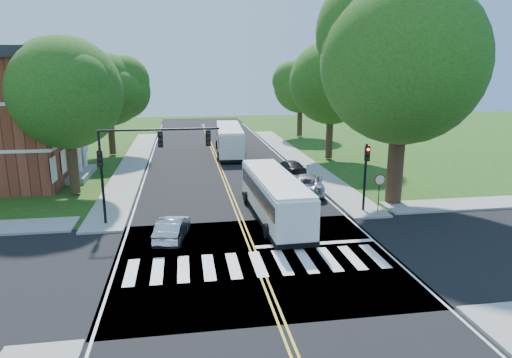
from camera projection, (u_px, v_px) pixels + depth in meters
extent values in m
plane|color=#224611|center=(256.00, 260.00, 22.66)|extent=(140.00, 140.00, 0.00)
cube|color=black|center=(224.00, 177.00, 39.92)|extent=(14.00, 96.00, 0.01)
cube|color=black|center=(256.00, 260.00, 22.65)|extent=(60.00, 12.00, 0.01)
cube|color=gold|center=(220.00, 167.00, 43.75)|extent=(0.36, 70.00, 0.01)
cube|color=silver|center=(147.00, 169.00, 42.70)|extent=(0.12, 70.00, 0.01)
cube|color=silver|center=(289.00, 165.00, 44.80)|extent=(0.12, 70.00, 0.01)
cube|color=silver|center=(258.00, 264.00, 22.17)|extent=(12.60, 3.00, 0.01)
cube|color=silver|center=(315.00, 243.00, 24.73)|extent=(6.60, 0.40, 0.01)
cube|color=gray|center=(134.00, 163.00, 45.33)|extent=(2.60, 40.00, 0.15)
cube|color=gray|center=(296.00, 158.00, 47.90)|extent=(2.60, 40.00, 0.15)
cylinder|color=#321C14|center=(396.00, 160.00, 31.28)|extent=(1.10, 1.10, 6.00)
sphere|color=#396C20|center=(403.00, 62.00, 29.73)|extent=(10.80, 10.80, 10.80)
cylinder|color=#321C14|center=(73.00, 161.00, 33.70)|extent=(0.70, 0.70, 4.80)
sphere|color=#396C20|center=(66.00, 93.00, 32.51)|extent=(8.00, 8.00, 8.00)
cylinder|color=#321C14|center=(111.00, 134.00, 49.16)|extent=(0.70, 0.70, 4.40)
sphere|color=#396C20|center=(108.00, 90.00, 48.05)|extent=(7.60, 7.60, 7.60)
cylinder|color=#321C14|center=(329.00, 134.00, 46.82)|extent=(0.70, 0.70, 5.00)
sphere|color=#396C20|center=(331.00, 82.00, 45.58)|extent=(8.40, 8.40, 8.40)
cylinder|color=#321C14|center=(300.00, 120.00, 62.39)|extent=(0.70, 0.70, 4.40)
sphere|color=#396C20|center=(300.00, 86.00, 61.31)|extent=(7.20, 7.20, 7.20)
cube|color=silver|center=(76.00, 127.00, 38.87)|extent=(1.40, 6.00, 0.45)
cube|color=gray|center=(80.00, 174.00, 39.86)|extent=(1.80, 6.00, 0.50)
cylinder|color=silver|center=(72.00, 158.00, 37.31)|extent=(0.50, 0.50, 4.20)
cylinder|color=silver|center=(78.00, 153.00, 39.42)|extent=(0.50, 0.50, 4.20)
cylinder|color=silver|center=(83.00, 149.00, 41.53)|extent=(0.50, 0.50, 4.20)
cylinder|color=black|center=(103.00, 186.00, 27.04)|extent=(0.16, 0.16, 4.60)
cube|color=black|center=(100.00, 159.00, 26.49)|extent=(0.30, 0.22, 0.95)
sphere|color=black|center=(99.00, 154.00, 26.29)|extent=(0.18, 0.18, 0.18)
cylinder|color=black|center=(160.00, 130.00, 26.80)|extent=(7.00, 0.12, 0.12)
cube|color=black|center=(160.00, 139.00, 26.78)|extent=(0.30, 0.22, 0.95)
cube|color=black|center=(208.00, 138.00, 27.22)|extent=(0.30, 0.22, 0.95)
cylinder|color=black|center=(365.00, 178.00, 29.60)|extent=(0.16, 0.16, 4.40)
cube|color=black|center=(367.00, 154.00, 29.07)|extent=(0.30, 0.22, 0.95)
sphere|color=#FF0A05|center=(368.00, 150.00, 28.87)|extent=(0.18, 0.18, 0.18)
cylinder|color=black|center=(379.00, 195.00, 29.50)|extent=(0.06, 0.06, 2.20)
cylinder|color=#A50A07|center=(380.00, 180.00, 29.23)|extent=(0.76, 0.04, 0.76)
cube|color=white|center=(274.00, 197.00, 28.46)|extent=(2.66, 10.77, 2.49)
cube|color=black|center=(274.00, 190.00, 28.36)|extent=(2.70, 10.02, 0.86)
cube|color=black|center=(258.00, 173.00, 33.54)|extent=(2.22, 0.17, 1.45)
cube|color=orange|center=(258.00, 162.00, 33.34)|extent=(1.54, 0.15, 0.29)
cube|color=black|center=(274.00, 214.00, 28.73)|extent=(2.71, 10.87, 0.27)
cube|color=white|center=(275.00, 177.00, 28.16)|extent=(2.60, 10.44, 0.20)
cylinder|color=black|center=(279.00, 196.00, 32.28)|extent=(0.32, 0.88, 0.87)
cylinder|color=black|center=(246.00, 198.00, 31.85)|extent=(0.32, 0.88, 0.87)
cylinder|color=black|center=(308.00, 228.00, 25.80)|extent=(0.32, 0.88, 0.87)
cylinder|color=black|center=(267.00, 231.00, 25.36)|extent=(0.32, 0.88, 0.87)
cube|color=white|center=(229.00, 140.00, 50.11)|extent=(3.18, 11.81, 2.72)
cube|color=black|center=(229.00, 136.00, 49.99)|extent=(3.21, 11.00, 0.94)
cube|color=black|center=(227.00, 130.00, 55.72)|extent=(2.43, 0.24, 1.58)
cube|color=orange|center=(227.00, 123.00, 55.50)|extent=(1.69, 0.20, 0.32)
cube|color=black|center=(230.00, 151.00, 50.39)|extent=(3.24, 11.91, 0.30)
cube|color=white|center=(229.00, 127.00, 49.77)|extent=(3.11, 11.45, 0.22)
cylinder|color=black|center=(239.00, 144.00, 54.22)|extent=(0.37, 0.97, 0.95)
cylinder|color=black|center=(217.00, 144.00, 53.96)|extent=(0.37, 0.97, 0.95)
cylinder|color=black|center=(244.00, 155.00, 47.04)|extent=(0.37, 0.97, 0.95)
cylinder|color=black|center=(219.00, 156.00, 46.79)|extent=(0.37, 0.97, 0.95)
imported|color=#ACAEB3|center=(172.00, 228.00, 25.18)|extent=(2.09, 4.14, 1.30)
imported|color=#B6B9BE|center=(307.00, 183.00, 34.70)|extent=(3.65, 5.74, 1.47)
imported|color=black|center=(290.00, 167.00, 40.55)|extent=(2.56, 4.72, 1.30)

